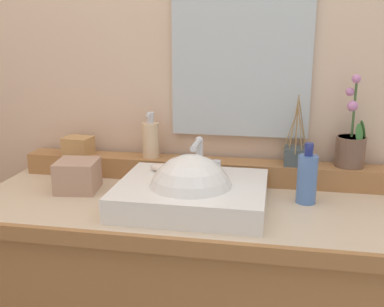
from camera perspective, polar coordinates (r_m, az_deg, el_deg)
wall_back at (r=1.72m, az=2.38°, el=13.02°), size 3.31×0.20×2.70m
back_ledge at (r=1.63m, az=1.36°, el=-2.02°), size 1.29×0.10×0.07m
sink_basin at (r=1.38m, az=-0.10°, el=-5.27°), size 0.44×0.37×0.28m
soap_bar at (r=1.49m, az=-3.89°, el=-1.72°), size 0.07×0.04×0.02m
potted_plant at (r=1.61m, az=19.10°, el=0.92°), size 0.10×0.10×0.31m
soap_dispenser at (r=1.64m, az=-5.15°, el=1.84°), size 0.06×0.06×0.16m
reed_diffuser at (r=1.59m, az=12.72°, el=-0.16°), size 0.08×0.10×0.24m
trinket_box at (r=1.73m, az=-13.95°, el=0.95°), size 0.11×0.09×0.06m
lotion_bottle at (r=1.44m, az=14.08°, el=-2.94°), size 0.06×0.06×0.19m
tissue_box at (r=1.56m, az=-14.00°, el=-2.68°), size 0.15×0.15×0.10m
mirror at (r=1.60m, az=6.07°, el=11.21°), size 0.47×0.02×0.51m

